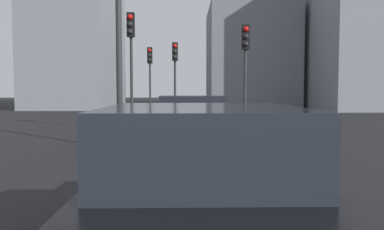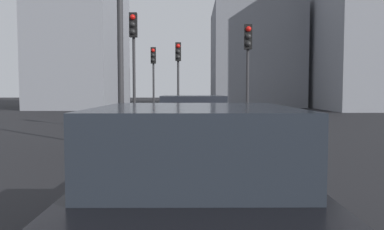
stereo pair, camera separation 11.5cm
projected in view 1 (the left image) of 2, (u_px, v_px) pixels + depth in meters
name	position (u px, v px, depth m)	size (l,w,h in m)	color
car_maroon_lead	(191.00, 123.00, 10.67)	(4.62, 2.20, 1.46)	#510F16
car_black_second	(201.00, 189.00, 3.54)	(4.28, 2.10, 1.47)	black
traffic_light_near_left	(245.00, 55.00, 14.42)	(0.32, 0.29, 4.01)	#2D2D30
traffic_light_near_right	(150.00, 67.00, 21.79)	(0.32, 0.28, 3.98)	#2D2D30
traffic_light_far_left	(131.00, 47.00, 14.60)	(0.32, 0.29, 4.48)	#2D2D30
traffic_light_far_right	(175.00, 65.00, 19.24)	(0.32, 0.29, 3.94)	#2D2D30
building_facade_left	(361.00, 32.00, 31.72)	(9.19, 7.04, 12.57)	gray
building_facade_center	(249.00, 58.00, 38.90)	(10.25, 8.05, 9.61)	slate
building_facade_right	(78.00, 12.00, 35.20)	(12.26, 6.46, 17.29)	gray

